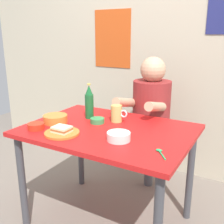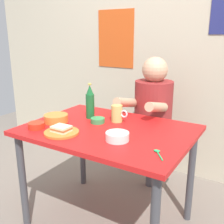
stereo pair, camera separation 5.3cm
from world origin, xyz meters
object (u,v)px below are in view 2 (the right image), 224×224
(sandwich, at_px, (61,129))
(stool, at_px, (151,150))
(dining_table, at_px, (108,141))
(beer_mug, at_px, (117,114))
(plate_orange, at_px, (62,132))
(beer_bottle, at_px, (90,102))
(person_seated, at_px, (153,105))
(rice_bowl_white, at_px, (117,136))

(sandwich, bearing_deg, stool, 73.44)
(dining_table, distance_m, beer_mug, 0.22)
(beer_mug, bearing_deg, plate_orange, -114.87)
(stool, distance_m, beer_bottle, 0.78)
(person_seated, relative_size, sandwich, 6.54)
(dining_table, height_order, sandwich, sandwich)
(dining_table, bearing_deg, person_seated, 84.57)
(plate_orange, height_order, sandwich, sandwich)
(dining_table, bearing_deg, beer_bottle, 151.89)
(plate_orange, relative_size, beer_mug, 1.75)
(person_seated, bearing_deg, beer_mug, -99.41)
(beer_mug, relative_size, rice_bowl_white, 0.90)
(beer_mug, bearing_deg, sandwich, -114.87)
(sandwich, bearing_deg, beer_bottle, 95.77)
(stool, xyz_separation_m, rice_bowl_white, (0.10, -0.78, 0.42))
(beer_mug, bearing_deg, stool, 80.81)
(person_seated, height_order, rice_bowl_white, person_seated)
(sandwich, relative_size, rice_bowl_white, 0.79)
(stool, xyz_separation_m, beer_mug, (-0.08, -0.48, 0.45))
(rice_bowl_white, bearing_deg, beer_bottle, 144.75)
(rice_bowl_white, bearing_deg, person_seated, 97.49)
(dining_table, xyz_separation_m, beer_bottle, (-0.24, 0.13, 0.21))
(sandwich, bearing_deg, rice_bowl_white, 13.06)
(dining_table, height_order, beer_mug, beer_mug)
(sandwich, bearing_deg, dining_table, 50.02)
(dining_table, relative_size, person_seated, 1.53)
(stool, distance_m, beer_mug, 0.66)
(dining_table, xyz_separation_m, person_seated, (0.06, 0.62, 0.12))
(person_seated, xyz_separation_m, beer_mug, (-0.08, -0.47, 0.03))
(plate_orange, distance_m, sandwich, 0.02)
(plate_orange, distance_m, beer_bottle, 0.38)
(person_seated, distance_m, beer_bottle, 0.58)
(stool, relative_size, beer_bottle, 1.72)
(sandwich, relative_size, beer_mug, 0.87)
(beer_mug, xyz_separation_m, rice_bowl_white, (0.18, -0.31, -0.03))
(plate_orange, height_order, beer_mug, beer_mug)
(stool, bearing_deg, beer_mug, -99.19)
(stool, relative_size, person_seated, 0.63)
(dining_table, distance_m, person_seated, 0.63)
(dining_table, bearing_deg, beer_mug, 96.94)
(stool, bearing_deg, rice_bowl_white, -82.62)
(beer_mug, bearing_deg, dining_table, -83.06)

